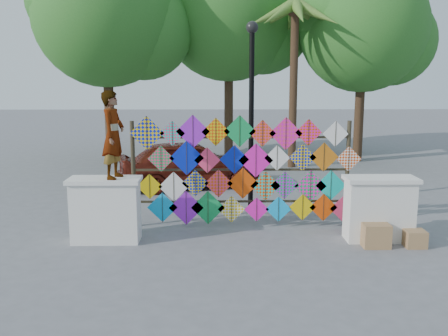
{
  "coord_description": "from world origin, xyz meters",
  "views": [
    {
      "loc": [
        -0.53,
        -9.7,
        3.22
      ],
      "look_at": [
        -0.36,
        0.6,
        1.33
      ],
      "focal_mm": 40.0,
      "sensor_mm": 36.0,
      "label": 1
    }
  ],
  "objects_px": {
    "vendor_woman": "(113,135)",
    "sedan": "(189,163)",
    "kite_rack": "(243,172)",
    "lamppost": "(251,99)"
  },
  "relations": [
    {
      "from": "vendor_woman",
      "to": "sedan",
      "type": "height_order",
      "value": "vendor_woman"
    },
    {
      "from": "kite_rack",
      "to": "vendor_woman",
      "type": "xyz_separation_m",
      "value": [
        -2.55,
        -0.93,
        0.9
      ]
    },
    {
      "from": "lamppost",
      "to": "kite_rack",
      "type": "bearing_deg",
      "value": -101.03
    },
    {
      "from": "kite_rack",
      "to": "lamppost",
      "type": "distance_m",
      "value": 1.96
    },
    {
      "from": "kite_rack",
      "to": "lamppost",
      "type": "relative_size",
      "value": 1.1
    },
    {
      "from": "kite_rack",
      "to": "sedan",
      "type": "distance_m",
      "value": 4.28
    },
    {
      "from": "vendor_woman",
      "to": "sedan",
      "type": "relative_size",
      "value": 0.41
    },
    {
      "from": "kite_rack",
      "to": "vendor_woman",
      "type": "relative_size",
      "value": 2.92
    },
    {
      "from": "kite_rack",
      "to": "lamppost",
      "type": "bearing_deg",
      "value": 78.97
    },
    {
      "from": "vendor_woman",
      "to": "lamppost",
      "type": "distance_m",
      "value": 3.6
    }
  ]
}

